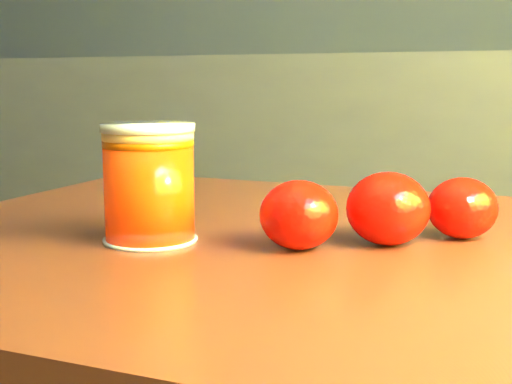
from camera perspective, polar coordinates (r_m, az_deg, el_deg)
The scene contains 6 objects.
kitchen_counter at distance 2.24m, azimuth -2.74°, elevation -0.94°, with size 3.15×0.60×0.90m, color #535359.
table at distance 0.69m, azimuth 8.36°, elevation -11.44°, with size 1.01×0.77×0.70m.
juice_glass at distance 0.66m, azimuth -8.54°, elevation 0.66°, with size 0.09×0.09×0.11m.
orange_front at distance 0.66m, azimuth 10.50°, elevation -1.31°, with size 0.08×0.08×0.07m, color red.
orange_back at distance 0.70m, azimuth 16.18°, elevation -1.24°, with size 0.07×0.07×0.06m, color red.
orange_extra at distance 0.63m, azimuth 3.45°, elevation -1.84°, with size 0.07×0.07×0.06m, color red.
Camera 1 is at (1.19, -0.40, 0.85)m, focal length 50.00 mm.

